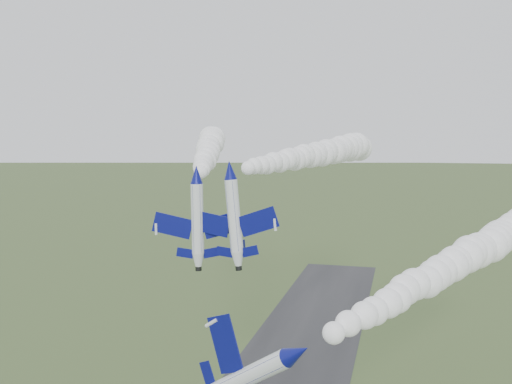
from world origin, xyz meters
TOP-DOWN VIEW (x-y plane):
  - jet_lead at (13.77, -3.21)m, footprint 6.99×12.08m
  - smoke_trail_jet_lead at (29.05, 30.27)m, footprint 31.58×64.84m
  - jet_pair_left at (-3.41, 22.81)m, footprint 10.95×12.78m
  - smoke_trail_jet_pair_left at (-12.23, 52.22)m, footprint 18.97×54.65m
  - jet_pair_right at (0.88, 22.44)m, footprint 11.04×13.17m
  - smoke_trail_jet_pair_right at (6.24, 58.20)m, footprint 13.28×66.60m

SIDE VIEW (x-z plane):
  - jet_lead at x=13.77m, z-range 26.54..35.26m
  - smoke_trail_jet_lead at x=29.05m, z-range 29.44..35.00m
  - jet_pair_left at x=-3.41m, z-range 40.00..43.19m
  - jet_pair_right at x=0.88m, z-range 40.58..43.87m
  - smoke_trail_jet_pair_right at x=6.24m, z-range 40.16..45.95m
  - smoke_trail_jet_pair_left at x=-12.23m, z-range 40.90..46.15m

